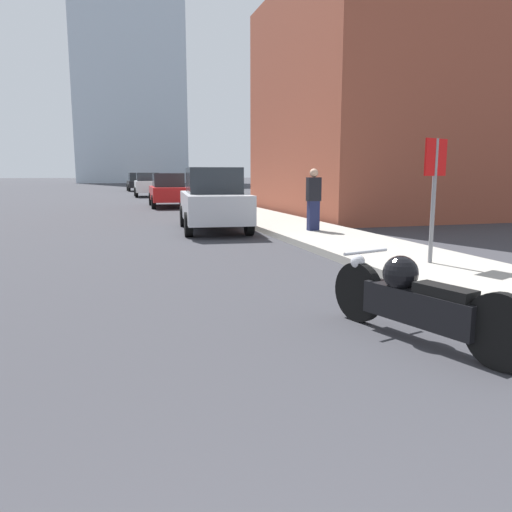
{
  "coord_description": "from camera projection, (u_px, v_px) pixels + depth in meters",
  "views": [
    {
      "loc": [
        -0.18,
        -0.04,
        1.64
      ],
      "look_at": [
        1.58,
        5.94,
        0.61
      ],
      "focal_mm": 35.0,
      "sensor_mm": 36.0,
      "label": 1
    }
  ],
  "objects": [
    {
      "name": "parked_car_red",
      "position": [
        168.0,
        190.0,
        24.81
      ],
      "size": [
        1.93,
        4.65,
        1.66
      ],
      "rotation": [
        0.0,
        0.0,
        -0.04
      ],
      "color": "red",
      "rests_on": "ground_plane"
    },
    {
      "name": "pedestrian",
      "position": [
        314.0,
        199.0,
        13.09
      ],
      "size": [
        0.36,
        0.23,
        1.62
      ],
      "color": "#1E2347",
      "rests_on": "sidewalk"
    },
    {
      "name": "parked_car_white",
      "position": [
        148.0,
        185.0,
        35.63
      ],
      "size": [
        1.92,
        4.05,
        1.7
      ],
      "rotation": [
        0.0,
        0.0,
        -0.02
      ],
      "color": "silver",
      "rests_on": "ground_plane"
    },
    {
      "name": "parked_car_black",
      "position": [
        138.0,
        182.0,
        47.03
      ],
      "size": [
        1.97,
        4.15,
        1.72
      ],
      "rotation": [
        0.0,
        0.0,
        0.02
      ],
      "color": "black",
      "rests_on": "ground_plane"
    },
    {
      "name": "motorcycle",
      "position": [
        416.0,
        300.0,
        4.88
      ],
      "size": [
        0.88,
        2.28,
        0.83
      ],
      "rotation": [
        0.0,
        0.0,
        0.28
      ],
      "color": "black",
      "rests_on": "ground_plane"
    },
    {
      "name": "sidewalk",
      "position": [
        177.0,
        193.0,
        39.61
      ],
      "size": [
        2.33,
        240.0,
        0.15
      ],
      "color": "#9E998E",
      "rests_on": "ground_plane"
    },
    {
      "name": "parked_car_silver",
      "position": [
        213.0,
        200.0,
        14.38
      ],
      "size": [
        2.12,
        4.47,
        1.8
      ],
      "rotation": [
        0.0,
        0.0,
        -0.09
      ],
      "color": "#BCBCC1",
      "rests_on": "ground_plane"
    },
    {
      "name": "stop_sign",
      "position": [
        435.0,
        179.0,
        8.2
      ],
      "size": [
        0.57,
        0.26,
        2.05
      ],
      "color": "slate",
      "rests_on": "sidewalk"
    },
    {
      "name": "brick_storefront",
      "position": [
        388.0,
        105.0,
        20.09
      ],
      "size": [
        8.76,
        9.69,
        8.73
      ],
      "color": "brown",
      "rests_on": "ground_plane"
    },
    {
      "name": "distant_tower",
      "position": [
        126.0,
        29.0,
        90.74
      ],
      "size": [
        19.02,
        19.02,
        55.34
      ],
      "color": "silver",
      "rests_on": "ground_plane"
    }
  ]
}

